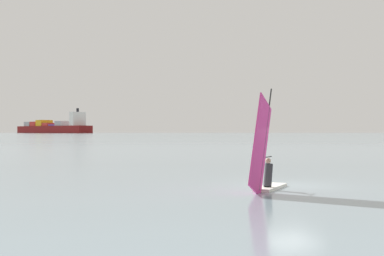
{
  "coord_description": "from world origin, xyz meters",
  "views": [
    {
      "loc": [
        -11.44,
        -18.76,
        2.32
      ],
      "look_at": [
        0.41,
        13.08,
        2.57
      ],
      "focal_mm": 46.81,
      "sensor_mm": 36.0,
      "label": 1
    }
  ],
  "objects": [
    {
      "name": "windsurfer",
      "position": [
        -1.87,
        -1.36,
        1.01
      ],
      "size": [
        3.2,
        3.15,
        4.25
      ],
      "rotation": [
        0.0,
        0.0,
        0.77
      ],
      "color": "white",
      "rests_on": "ground_plane"
    },
    {
      "name": "ground_plane",
      "position": [
        0.0,
        0.0,
        0.0
      ],
      "size": [
        4000.0,
        4000.0,
        0.0
      ],
      "primitive_type": "plane",
      "color": "gray"
    },
    {
      "name": "cargo_ship",
      "position": [
        61.94,
        849.37,
        9.24
      ],
      "size": [
        109.45,
        176.54,
        39.5
      ],
      "rotation": [
        0.0,
        0.0,
        2.06
      ],
      "color": "maroon",
      "rests_on": "ground_plane"
    }
  ]
}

